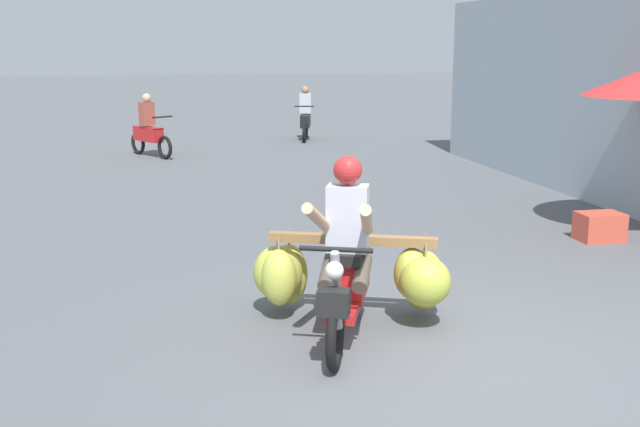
% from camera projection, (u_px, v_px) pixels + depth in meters
% --- Properties ---
extents(ground_plane, '(120.00, 120.00, 0.00)m').
position_uv_depth(ground_plane, '(462.00, 371.00, 6.04)').
color(ground_plane, '#56595E').
extents(motorbike_main_loaded, '(1.83, 1.97, 1.58)m').
position_uv_depth(motorbike_main_loaded, '(349.00, 272.00, 6.90)').
color(motorbike_main_loaded, black).
rests_on(motorbike_main_loaded, ground).
extents(motorbike_distant_ahead_left, '(0.62, 1.59, 1.40)m').
position_uv_depth(motorbike_distant_ahead_left, '(305.00, 118.00, 20.47)').
color(motorbike_distant_ahead_left, black).
rests_on(motorbike_distant_ahead_left, ground).
extents(motorbike_distant_ahead_right, '(0.94, 1.42, 1.40)m').
position_uv_depth(motorbike_distant_ahead_right, '(149.00, 131.00, 17.43)').
color(motorbike_distant_ahead_right, black).
rests_on(motorbike_distant_ahead_right, ground).
extents(produce_crate, '(0.56, 0.40, 0.36)m').
position_uv_depth(produce_crate, '(600.00, 227.00, 10.03)').
color(produce_crate, '#CC4C38').
rests_on(produce_crate, ground).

